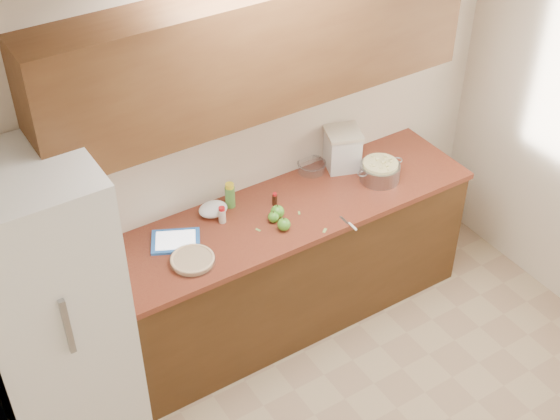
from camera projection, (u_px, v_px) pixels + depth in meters
room_shell at (447, 318)px, 3.54m from camera, size 3.60×3.60×3.60m
counter_run at (276, 269)px, 5.04m from camera, size 2.64×0.68×0.92m
upper_cabinets at (259, 50)px, 4.22m from camera, size 2.60×0.34×0.70m
fridge at (49, 310)px, 4.13m from camera, size 0.70×0.70×1.80m
pie at (193, 260)px, 4.38m from camera, size 0.26×0.26×0.04m
colander at (380, 171)px, 5.00m from camera, size 0.35×0.26×0.13m
flour_canister at (342, 149)px, 5.06m from camera, size 0.28×0.28×0.27m
tablet at (176, 241)px, 4.53m from camera, size 0.35×0.32×0.02m
paring_knife at (351, 225)px, 4.65m from camera, size 0.02×0.16×0.02m
lemon_bottle at (230, 195)px, 4.76m from camera, size 0.06×0.06×0.17m
cinnamon_shaker at (222, 215)px, 4.66m from camera, size 0.04×0.04×0.11m
vanilla_bottle at (275, 199)px, 4.79m from camera, size 0.03×0.03×0.09m
mixing_bowl at (311, 166)px, 5.08m from camera, size 0.19×0.19×0.07m
paper_towel at (213, 209)px, 4.73m from camera, size 0.21×0.18×0.08m
apple_left at (273, 217)px, 4.67m from camera, size 0.07×0.07×0.08m
apple_center at (277, 212)px, 4.70m from camera, size 0.08×0.08×0.10m
apple_front at (284, 224)px, 4.61m from camera, size 0.08×0.08×0.09m
peel_a at (258, 230)px, 4.63m from camera, size 0.03×0.04×0.00m
peel_b at (299, 213)px, 4.75m from camera, size 0.03×0.03×0.00m
peel_c at (325, 231)px, 4.62m from camera, size 0.04×0.04×0.00m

